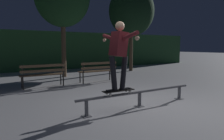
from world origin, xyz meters
The scene contains 8 objects.
ground_plane centered at (0.00, 0.00, 0.00)m, with size 90.00×90.00×0.00m, color #99999E.
hedge_backdrop centered at (0.00, 9.73, 1.21)m, with size 24.00×1.20×2.43m, color #2D5B33.
grind_rail centered at (0.00, 0.02, 0.30)m, with size 3.36×0.18×0.39m.
skateboard centered at (-0.62, 0.02, 0.47)m, with size 0.78×0.20×0.09m.
skateboarder centered at (-0.62, 0.02, 1.40)m, with size 0.62×1.41×1.56m.
park_bench_leftmost centered at (-1.45, 3.70, 0.54)m, with size 1.60×0.42×0.88m.
park_bench_left_center centered at (0.76, 3.70, 0.54)m, with size 1.60×0.42×0.88m.
tree_far_right centered at (4.38, 6.31, 3.56)m, with size 2.69×2.69×5.05m.
Camera 1 is at (-3.19, -3.92, 1.48)m, focal length 33.35 mm.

